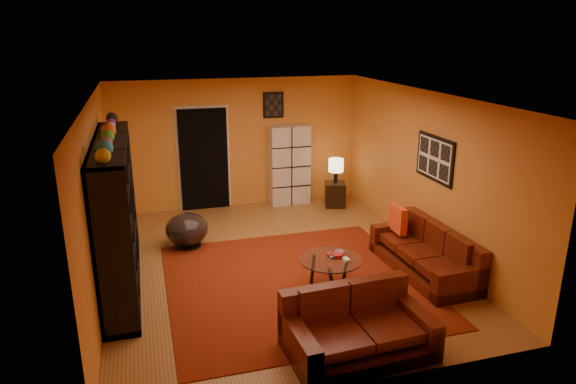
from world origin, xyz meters
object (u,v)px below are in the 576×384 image
object	(u,v)px
tv	(121,216)
coffee_table	(330,262)
table_lamp	(336,166)
loveseat	(355,327)
storage_cabinet	(289,165)
bowl_chair	(187,229)
entertainment_unit	(117,215)
sofa	(428,254)
side_table	(335,194)

from	to	relation	value
tv	coffee_table	bearing A→B (deg)	-110.96
tv	table_lamp	world-z (taller)	tv
loveseat	coffee_table	world-z (taller)	loveseat
storage_cabinet	table_lamp	bearing A→B (deg)	-29.46
storage_cabinet	table_lamp	distance (m)	0.97
tv	bowl_chair	size ratio (longest dim) A/B	1.33
entertainment_unit	sofa	bearing A→B (deg)	-11.49
sofa	table_lamp	size ratio (longest dim) A/B	3.91
sofa	bowl_chair	world-z (taller)	sofa
entertainment_unit	tv	xyz separation A→B (m)	(0.05, 0.09, -0.06)
bowl_chair	table_lamp	xyz separation A→B (m)	(3.15, 1.27, 0.55)
bowl_chair	coffee_table	bearing A→B (deg)	-48.56
loveseat	storage_cabinet	distance (m)	5.29
bowl_chair	entertainment_unit	bearing A→B (deg)	-133.67
entertainment_unit	tv	size ratio (longest dim) A/B	3.18
entertainment_unit	coffee_table	size ratio (longest dim) A/B	3.41
coffee_table	table_lamp	bearing A→B (deg)	67.76
sofa	side_table	distance (m)	3.24
tv	storage_cabinet	distance (m)	4.24
tv	storage_cabinet	size ratio (longest dim) A/B	0.57
entertainment_unit	table_lamp	size ratio (longest dim) A/B	5.93
side_table	table_lamp	xyz separation A→B (m)	(-0.00, 0.00, 0.61)
loveseat	storage_cabinet	size ratio (longest dim) A/B	1.00
entertainment_unit	table_lamp	bearing A→B (deg)	29.30
tv	loveseat	bearing A→B (deg)	-134.80
table_lamp	bowl_chair	bearing A→B (deg)	-158.01
storage_cabinet	loveseat	bearing A→B (deg)	-99.00
entertainment_unit	bowl_chair	xyz separation A→B (m)	(1.02, 1.07, -0.74)
entertainment_unit	table_lamp	distance (m)	4.78
tv	coffee_table	size ratio (longest dim) A/B	1.07
tv	loveseat	size ratio (longest dim) A/B	0.57
entertainment_unit	coffee_table	xyz separation A→B (m)	(2.81, -0.97, -0.65)
tv	table_lamp	distance (m)	4.69
entertainment_unit	side_table	distance (m)	4.84
coffee_table	sofa	bearing A→B (deg)	2.59
sofa	loveseat	xyz separation A→B (m)	(-1.83, -1.52, -0.01)
loveseat	table_lamp	xyz separation A→B (m)	(1.59, 4.75, 0.58)
loveseat	bowl_chair	bearing A→B (deg)	21.06
coffee_table	storage_cabinet	world-z (taller)	storage_cabinet
storage_cabinet	side_table	distance (m)	1.13
table_lamp	side_table	bearing A→B (deg)	0.00
tv	storage_cabinet	world-z (taller)	storage_cabinet
coffee_table	bowl_chair	world-z (taller)	bowl_chair
table_lamp	loveseat	bearing A→B (deg)	-108.52
entertainment_unit	side_table	size ratio (longest dim) A/B	6.00
bowl_chair	storage_cabinet	bearing A→B (deg)	37.12
coffee_table	side_table	world-z (taller)	side_table
coffee_table	side_table	bearing A→B (deg)	67.76
tv	sofa	distance (m)	4.52
entertainment_unit	sofa	size ratio (longest dim) A/B	1.52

